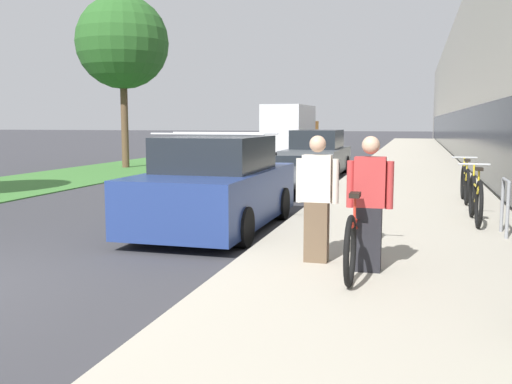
{
  "coord_description": "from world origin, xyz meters",
  "views": [
    {
      "loc": [
        5.32,
        -4.52,
        1.82
      ],
      "look_at": [
        0.47,
        12.81,
        -0.39
      ],
      "focal_mm": 40.0,
      "sensor_mm": 36.0,
      "label": 1
    }
  ],
  "objects_px": {
    "person_bystander": "(317,199)",
    "bike_rack_hoop": "(505,201)",
    "parked_sedan_far": "(317,155)",
    "moving_truck": "(291,129)",
    "person_rider": "(369,204)",
    "cruiser_bike_middle": "(465,183)",
    "street_tree_far": "(122,43)",
    "vintage_roadster_curbside": "(286,178)",
    "tandem_bicycle": "(360,230)",
    "cruiser_bike_nearest": "(475,199)",
    "parked_sedan_curbside": "(216,187)"
  },
  "relations": [
    {
      "from": "person_bystander",
      "to": "person_rider",
      "type": "bearing_deg",
      "value": -23.58
    },
    {
      "from": "tandem_bicycle",
      "to": "vintage_roadster_curbside",
      "type": "height_order",
      "value": "tandem_bicycle"
    },
    {
      "from": "cruiser_bike_middle",
      "to": "street_tree_far",
      "type": "bearing_deg",
      "value": 147.53
    },
    {
      "from": "person_rider",
      "to": "bike_rack_hoop",
      "type": "distance_m",
      "value": 3.18
    },
    {
      "from": "cruiser_bike_middle",
      "to": "vintage_roadster_curbside",
      "type": "distance_m",
      "value": 4.37
    },
    {
      "from": "cruiser_bike_middle",
      "to": "street_tree_far",
      "type": "relative_size",
      "value": 0.25
    },
    {
      "from": "parked_sedan_far",
      "to": "street_tree_far",
      "type": "height_order",
      "value": "street_tree_far"
    },
    {
      "from": "cruiser_bike_nearest",
      "to": "cruiser_bike_middle",
      "type": "bearing_deg",
      "value": 89.25
    },
    {
      "from": "cruiser_bike_middle",
      "to": "person_rider",
      "type": "bearing_deg",
      "value": -103.53
    },
    {
      "from": "tandem_bicycle",
      "to": "cruiser_bike_nearest",
      "type": "distance_m",
      "value": 3.67
    },
    {
      "from": "person_bystander",
      "to": "parked_sedan_curbside",
      "type": "bearing_deg",
      "value": 131.84
    },
    {
      "from": "person_rider",
      "to": "street_tree_far",
      "type": "height_order",
      "value": "street_tree_far"
    },
    {
      "from": "parked_sedan_curbside",
      "to": "parked_sedan_far",
      "type": "distance_m",
      "value": 10.21
    },
    {
      "from": "street_tree_far",
      "to": "parked_sedan_curbside",
      "type": "bearing_deg",
      "value": -55.27
    },
    {
      "from": "parked_sedan_curbside",
      "to": "street_tree_far",
      "type": "height_order",
      "value": "street_tree_far"
    },
    {
      "from": "cruiser_bike_nearest",
      "to": "vintage_roadster_curbside",
      "type": "xyz_separation_m",
      "value": [
        -4.12,
        3.93,
        -0.14
      ]
    },
    {
      "from": "person_bystander",
      "to": "vintage_roadster_curbside",
      "type": "bearing_deg",
      "value": 105.35
    },
    {
      "from": "cruiser_bike_nearest",
      "to": "parked_sedan_far",
      "type": "height_order",
      "value": "parked_sedan_far"
    },
    {
      "from": "bike_rack_hoop",
      "to": "person_bystander",
      "type": "bearing_deg",
      "value": -135.93
    },
    {
      "from": "person_bystander",
      "to": "bike_rack_hoop",
      "type": "relative_size",
      "value": 1.8
    },
    {
      "from": "vintage_roadster_curbside",
      "to": "parked_sedan_far",
      "type": "bearing_deg",
      "value": 91.03
    },
    {
      "from": "street_tree_far",
      "to": "vintage_roadster_curbside",
      "type": "bearing_deg",
      "value": -38.66
    },
    {
      "from": "person_rider",
      "to": "tandem_bicycle",
      "type": "bearing_deg",
      "value": 109.72
    },
    {
      "from": "cruiser_bike_middle",
      "to": "tandem_bicycle",
      "type": "bearing_deg",
      "value": -105.55
    },
    {
      "from": "tandem_bicycle",
      "to": "bike_rack_hoop",
      "type": "height_order",
      "value": "tandem_bicycle"
    },
    {
      "from": "cruiser_bike_nearest",
      "to": "street_tree_far",
      "type": "xyz_separation_m",
      "value": [
        -12.08,
        10.3,
        4.32
      ]
    },
    {
      "from": "vintage_roadster_curbside",
      "to": "person_rider",
      "type": "bearing_deg",
      "value": -70.78
    },
    {
      "from": "bike_rack_hoop",
      "to": "moving_truck",
      "type": "bearing_deg",
      "value": 109.35
    },
    {
      "from": "tandem_bicycle",
      "to": "person_bystander",
      "type": "height_order",
      "value": "person_bystander"
    },
    {
      "from": "bike_rack_hoop",
      "to": "parked_sedan_far",
      "type": "bearing_deg",
      "value": 113.86
    },
    {
      "from": "moving_truck",
      "to": "street_tree_far",
      "type": "bearing_deg",
      "value": -108.12
    },
    {
      "from": "person_rider",
      "to": "street_tree_far",
      "type": "distance_m",
      "value": 17.99
    },
    {
      "from": "parked_sedan_far",
      "to": "tandem_bicycle",
      "type": "bearing_deg",
      "value": -78.19
    },
    {
      "from": "bike_rack_hoop",
      "to": "moving_truck",
      "type": "xyz_separation_m",
      "value": [
        -8.34,
        23.75,
        0.74
      ]
    },
    {
      "from": "bike_rack_hoop",
      "to": "cruiser_bike_middle",
      "type": "distance_m",
      "value": 3.65
    },
    {
      "from": "moving_truck",
      "to": "street_tree_far",
      "type": "relative_size",
      "value": 1.03
    },
    {
      "from": "person_bystander",
      "to": "cruiser_bike_middle",
      "type": "bearing_deg",
      "value": 70.26
    },
    {
      "from": "parked_sedan_curbside",
      "to": "parked_sedan_far",
      "type": "height_order",
      "value": "parked_sedan_curbside"
    },
    {
      "from": "parked_sedan_far",
      "to": "moving_truck",
      "type": "relative_size",
      "value": 0.66
    },
    {
      "from": "person_rider",
      "to": "moving_truck",
      "type": "distance_m",
      "value": 27.18
    },
    {
      "from": "cruiser_bike_middle",
      "to": "parked_sedan_far",
      "type": "bearing_deg",
      "value": 122.78
    },
    {
      "from": "parked_sedan_curbside",
      "to": "moving_truck",
      "type": "xyz_separation_m",
      "value": [
        -3.79,
        23.72,
        0.68
      ]
    },
    {
      "from": "cruiser_bike_nearest",
      "to": "street_tree_far",
      "type": "distance_m",
      "value": 16.46
    },
    {
      "from": "cruiser_bike_nearest",
      "to": "parked_sedan_far",
      "type": "bearing_deg",
      "value": 114.65
    },
    {
      "from": "person_bystander",
      "to": "bike_rack_hoop",
      "type": "bearing_deg",
      "value": 44.07
    },
    {
      "from": "vintage_roadster_curbside",
      "to": "bike_rack_hoop",
      "type": "bearing_deg",
      "value": -48.31
    },
    {
      "from": "parked_sedan_far",
      "to": "parked_sedan_curbside",
      "type": "bearing_deg",
      "value": -90.11
    },
    {
      "from": "person_rider",
      "to": "cruiser_bike_middle",
      "type": "bearing_deg",
      "value": 76.47
    },
    {
      "from": "tandem_bicycle",
      "to": "street_tree_far",
      "type": "relative_size",
      "value": 0.43
    },
    {
      "from": "vintage_roadster_curbside",
      "to": "moving_truck",
      "type": "height_order",
      "value": "moving_truck"
    }
  ]
}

